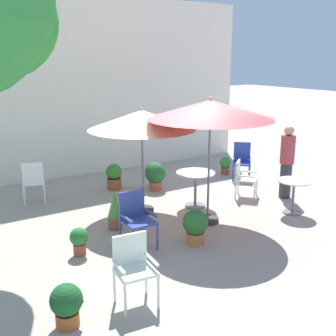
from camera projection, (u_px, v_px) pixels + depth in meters
name	position (u px, v px, depth m)	size (l,w,h in m)	color
ground_plane	(179.00, 215.00, 8.54)	(60.00, 60.00, 0.00)	#AA9B8F
villa_facade	(96.00, 87.00, 11.29)	(9.20, 0.30, 4.69)	white
patio_umbrella_0	(210.00, 111.00, 7.64)	(2.35, 2.35, 2.44)	#2D2D2D
patio_umbrella_1	(142.00, 121.00, 8.24)	(2.16, 2.16, 2.18)	#2D2D2D
cafe_table_0	(294.00, 191.00, 8.53)	(0.68, 0.68, 0.71)	silver
cafe_table_1	(195.00, 183.00, 8.91)	(0.83, 0.83, 0.76)	white
patio_chair_0	(242.00, 159.00, 10.94)	(0.65, 0.65, 0.97)	#283EA0
patio_chair_1	(136.00, 216.00, 7.00)	(0.50, 0.50, 0.96)	#314590
patio_chair_2	(133.00, 264.00, 5.38)	(0.52, 0.47, 0.93)	white
patio_chair_3	(243.00, 176.00, 9.55)	(0.65, 0.65, 0.84)	white
patio_chair_4	(33.00, 179.00, 9.10)	(0.57, 0.57, 0.95)	white
potted_plant_0	(79.00, 239.00, 6.77)	(0.30, 0.30, 0.47)	#A44930
potted_plant_1	(114.00, 176.00, 10.14)	(0.38, 0.38, 0.63)	#975430
potted_plant_2	(225.00, 165.00, 11.44)	(0.31, 0.31, 0.49)	brown
potted_plant_3	(195.00, 225.00, 7.17)	(0.44, 0.44, 0.61)	#C56F39
potted_plant_4	(66.00, 304.00, 4.95)	(0.40, 0.39, 0.55)	#AB572A
potted_plant_5	(115.00, 209.00, 7.78)	(0.28, 0.28, 0.75)	brown
potted_plant_6	(155.00, 175.00, 10.07)	(0.51, 0.51, 0.68)	#B6533D
standing_person	(287.00, 161.00, 9.41)	(0.36, 0.36, 1.67)	#33333D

